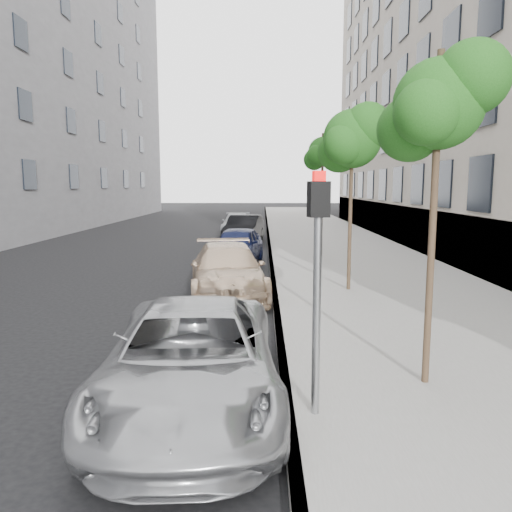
{
  "coord_description": "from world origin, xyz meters",
  "views": [
    {
      "loc": [
        0.84,
        -5.42,
        2.95
      ],
      "look_at": [
        0.71,
        4.83,
        1.5
      ],
      "focal_mm": 35.0,
      "sensor_mm": 36.0,
      "label": 1
    }
  ],
  "objects_px": {
    "tree_far": "(323,152)",
    "sedan_rear": "(237,224)",
    "tree_near": "(441,105)",
    "sedan_black": "(244,229)",
    "minivan": "(191,358)",
    "tree_mid": "(353,139)",
    "sedan_blue": "(237,246)",
    "signal_pole": "(317,265)",
    "suv": "(227,271)"
  },
  "relations": [
    {
      "from": "tree_mid",
      "to": "minivan",
      "type": "xyz_separation_m",
      "value": [
        -3.33,
        -7.07,
        -3.49
      ]
    },
    {
      "from": "tree_mid",
      "to": "sedan_black",
      "type": "bearing_deg",
      "value": 105.37
    },
    {
      "from": "tree_near",
      "to": "sedan_blue",
      "type": "bearing_deg",
      "value": 105.79
    },
    {
      "from": "tree_far",
      "to": "tree_mid",
      "type": "bearing_deg",
      "value": -90.0
    },
    {
      "from": "suv",
      "to": "minivan",
      "type": "bearing_deg",
      "value": -97.29
    },
    {
      "from": "sedan_blue",
      "to": "sedan_rear",
      "type": "relative_size",
      "value": 0.94
    },
    {
      "from": "tree_mid",
      "to": "tree_far",
      "type": "height_order",
      "value": "tree_mid"
    },
    {
      "from": "tree_near",
      "to": "suv",
      "type": "relative_size",
      "value": 0.99
    },
    {
      "from": "signal_pole",
      "to": "minivan",
      "type": "distance_m",
      "value": 2.13
    },
    {
      "from": "tree_far",
      "to": "suv",
      "type": "xyz_separation_m",
      "value": [
        -3.33,
        -6.73,
        -3.57
      ]
    },
    {
      "from": "sedan_black",
      "to": "tree_near",
      "type": "bearing_deg",
      "value": -71.58
    },
    {
      "from": "tree_mid",
      "to": "tree_far",
      "type": "xyz_separation_m",
      "value": [
        -0.0,
        6.5,
        0.09
      ]
    },
    {
      "from": "tree_far",
      "to": "signal_pole",
      "type": "distance_m",
      "value": 14.31
    },
    {
      "from": "tree_mid",
      "to": "sedan_rear",
      "type": "xyz_separation_m",
      "value": [
        -3.95,
        17.06,
        -3.54
      ]
    },
    {
      "from": "tree_near",
      "to": "tree_far",
      "type": "relative_size",
      "value": 0.96
    },
    {
      "from": "minivan",
      "to": "sedan_black",
      "type": "relative_size",
      "value": 1.12
    },
    {
      "from": "tree_near",
      "to": "minivan",
      "type": "height_order",
      "value": "tree_near"
    },
    {
      "from": "tree_mid",
      "to": "minivan",
      "type": "distance_m",
      "value": 8.56
    },
    {
      "from": "sedan_blue",
      "to": "sedan_rear",
      "type": "xyz_separation_m",
      "value": [
        -0.62,
        11.79,
        -0.07
      ]
    },
    {
      "from": "tree_far",
      "to": "minivan",
      "type": "distance_m",
      "value": 14.43
    },
    {
      "from": "tree_mid",
      "to": "signal_pole",
      "type": "bearing_deg",
      "value": -102.92
    },
    {
      "from": "signal_pole",
      "to": "sedan_black",
      "type": "height_order",
      "value": "signal_pole"
    },
    {
      "from": "minivan",
      "to": "sedan_black",
      "type": "distance_m",
      "value": 19.17
    },
    {
      "from": "tree_mid",
      "to": "sedan_rear",
      "type": "distance_m",
      "value": 17.86
    },
    {
      "from": "signal_pole",
      "to": "tree_near",
      "type": "bearing_deg",
      "value": 19.78
    },
    {
      "from": "tree_far",
      "to": "minivan",
      "type": "height_order",
      "value": "tree_far"
    },
    {
      "from": "tree_mid",
      "to": "sedan_black",
      "type": "distance_m",
      "value": 13.02
    },
    {
      "from": "sedan_blue",
      "to": "sedan_rear",
      "type": "bearing_deg",
      "value": 99.31
    },
    {
      "from": "minivan",
      "to": "sedan_black",
      "type": "height_order",
      "value": "sedan_black"
    },
    {
      "from": "tree_near",
      "to": "sedan_blue",
      "type": "height_order",
      "value": "tree_near"
    },
    {
      "from": "tree_mid",
      "to": "sedan_blue",
      "type": "distance_m",
      "value": 7.13
    },
    {
      "from": "tree_near",
      "to": "signal_pole",
      "type": "bearing_deg",
      "value": -149.3
    },
    {
      "from": "tree_far",
      "to": "sedan_blue",
      "type": "xyz_separation_m",
      "value": [
        -3.33,
        -1.24,
        -3.56
      ]
    },
    {
      "from": "tree_far",
      "to": "sedan_blue",
      "type": "relative_size",
      "value": 1.19
    },
    {
      "from": "tree_far",
      "to": "sedan_rear",
      "type": "bearing_deg",
      "value": 110.51
    },
    {
      "from": "minivan",
      "to": "tree_far",
      "type": "bearing_deg",
      "value": 72.74
    },
    {
      "from": "tree_far",
      "to": "signal_pole",
      "type": "height_order",
      "value": "tree_far"
    },
    {
      "from": "tree_near",
      "to": "tree_far",
      "type": "bearing_deg",
      "value": 90.0
    },
    {
      "from": "tree_mid",
      "to": "sedan_black",
      "type": "height_order",
      "value": "tree_mid"
    },
    {
      "from": "minivan",
      "to": "tree_near",
      "type": "bearing_deg",
      "value": 6.29
    },
    {
      "from": "minivan",
      "to": "suv",
      "type": "bearing_deg",
      "value": 86.51
    },
    {
      "from": "tree_near",
      "to": "sedan_black",
      "type": "xyz_separation_m",
      "value": [
        -3.33,
        18.6,
        -3.31
      ]
    },
    {
      "from": "sedan_black",
      "to": "sedan_rear",
      "type": "xyz_separation_m",
      "value": [
        -0.62,
        4.96,
        -0.08
      ]
    },
    {
      "from": "signal_pole",
      "to": "sedan_black",
      "type": "xyz_separation_m",
      "value": [
        -1.6,
        19.62,
        -1.3
      ]
    },
    {
      "from": "suv",
      "to": "sedan_black",
      "type": "bearing_deg",
      "value": 82.71
    },
    {
      "from": "tree_near",
      "to": "sedan_black",
      "type": "distance_m",
      "value": 19.18
    },
    {
      "from": "tree_far",
      "to": "suv",
      "type": "distance_m",
      "value": 8.31
    },
    {
      "from": "minivan",
      "to": "sedan_rear",
      "type": "distance_m",
      "value": 24.14
    },
    {
      "from": "tree_far",
      "to": "sedan_black",
      "type": "distance_m",
      "value": 7.41
    },
    {
      "from": "minivan",
      "to": "sedan_rear",
      "type": "relative_size",
      "value": 1.12
    }
  ]
}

